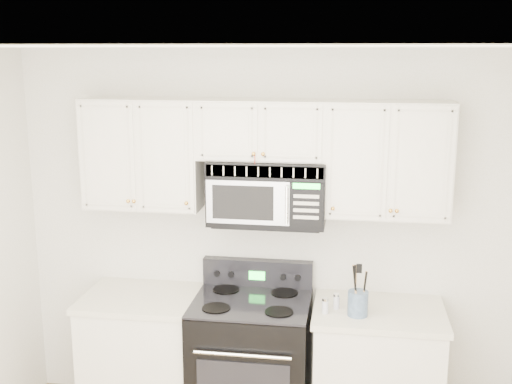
# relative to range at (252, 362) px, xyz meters

# --- Properties ---
(room) EXTENTS (3.51, 3.51, 2.61)m
(room) POSITION_rel_range_xyz_m (0.05, -1.42, 0.82)
(room) COLOR olive
(room) RESTS_ON ground
(base_cabinet_left) EXTENTS (0.86, 0.65, 0.92)m
(base_cabinet_left) POSITION_rel_range_xyz_m (-0.75, 0.02, -0.06)
(base_cabinet_left) COLOR silver
(base_cabinet_left) RESTS_ON ground
(base_cabinet_right) EXTENTS (0.86, 0.65, 0.92)m
(base_cabinet_right) POSITION_rel_range_xyz_m (0.85, 0.02, -0.06)
(base_cabinet_right) COLOR silver
(base_cabinet_right) RESTS_ON ground
(range) EXTENTS (0.79, 0.71, 1.13)m
(range) POSITION_rel_range_xyz_m (0.00, 0.00, 0.00)
(range) COLOR black
(range) RESTS_ON ground
(upper_cabinets) EXTENTS (2.44, 0.37, 0.75)m
(upper_cabinets) POSITION_rel_range_xyz_m (0.05, 0.17, 1.45)
(upper_cabinets) COLOR silver
(upper_cabinets) RESTS_ON ground
(microwave) EXTENTS (0.77, 0.44, 0.43)m
(microwave) POSITION_rel_range_xyz_m (0.09, 0.13, 1.18)
(microwave) COLOR black
(microwave) RESTS_ON ground
(utensil_crock) EXTENTS (0.13, 0.13, 0.35)m
(utensil_crock) POSITION_rel_range_xyz_m (0.71, -0.11, 0.53)
(utensil_crock) COLOR slate
(utensil_crock) RESTS_ON base_cabinet_right
(shaker_salt) EXTENTS (0.04, 0.04, 0.10)m
(shaker_salt) POSITION_rel_range_xyz_m (0.50, -0.10, 0.49)
(shaker_salt) COLOR #B3B2BF
(shaker_salt) RESTS_ON base_cabinet_right
(shaker_pepper) EXTENTS (0.04, 0.04, 0.10)m
(shaker_pepper) POSITION_rel_range_xyz_m (0.57, -0.02, 0.49)
(shaker_pepper) COLOR #B3B2BF
(shaker_pepper) RESTS_ON base_cabinet_right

